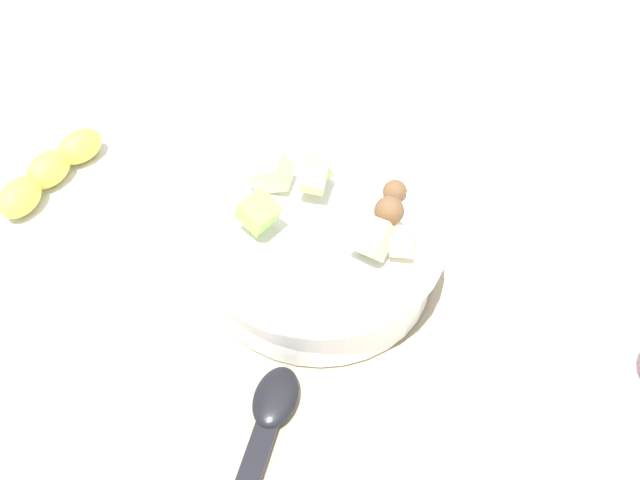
{
  "coord_description": "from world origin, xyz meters",
  "views": [
    {
      "loc": [
        0.33,
        0.14,
        0.48
      ],
      "look_at": [
        -0.02,
        -0.01,
        0.05
      ],
      "focal_mm": 35.22,
      "sensor_mm": 36.0,
      "label": 1
    }
  ],
  "objects": [
    {
      "name": "serving_spoon",
      "position": [
        0.17,
        0.02,
        0.01
      ],
      "size": [
        0.24,
        0.06,
        0.01
      ],
      "color": "black",
      "rests_on": "placemat"
    },
    {
      "name": "placemat",
      "position": [
        0.0,
        0.0,
        0.0
      ],
      "size": [
        0.47,
        0.33,
        0.01
      ],
      "primitive_type": "cube",
      "color": "tan",
      "rests_on": "ground_plane"
    },
    {
      "name": "banana_whole",
      "position": [
        -0.03,
        -0.33,
        0.02
      ],
      "size": [
        0.15,
        0.05,
        0.04
      ],
      "color": "yellow",
      "rests_on": "ground_plane"
    },
    {
      "name": "ground_plane",
      "position": [
        0.0,
        0.0,
        0.0
      ],
      "size": [
        2.4,
        2.4,
        0.0
      ],
      "primitive_type": "plane",
      "color": "silver"
    },
    {
      "name": "salad_bowl",
      "position": [
        -0.02,
        -0.01,
        0.04
      ],
      "size": [
        0.23,
        0.23,
        0.11
      ],
      "color": "white",
      "rests_on": "placemat"
    }
  ]
}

